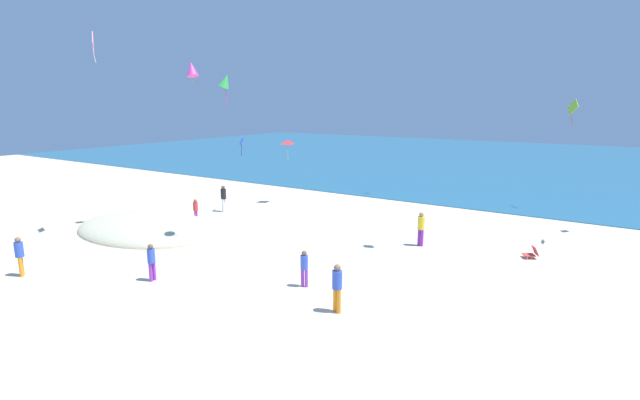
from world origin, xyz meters
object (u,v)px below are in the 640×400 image
Objects in this scene: person_3 at (151,260)px; person_5 at (19,254)px; person_0 at (304,266)px; kite_green at (226,81)px; kite_pink at (93,44)px; kite_red at (288,142)px; person_2 at (337,285)px; person_6 at (224,197)px; kite_lime at (573,107)px; person_1 at (196,209)px; person_4 at (421,226)px; kite_blue at (241,142)px; beach_chair_far_right at (532,253)px; kite_magenta at (192,69)px.

person_5 is at bearing -154.74° from person_3.
kite_green reaches higher than person_0.
kite_pink is 13.61m from kite_red.
person_2 is 18.51m from kite_red.
person_6 is at bearing 137.29° from kite_green.
person_0 is 0.97× the size of kite_pink.
kite_pink is at bearing 155.32° from person_3.
kite_lime is (6.80, 20.69, 5.96)m from person_0.
person_4 is at bearing -8.67° from person_1.
kite_green is at bearing -46.97° from person_1.
kite_pink is at bearing -105.24° from kite_blue.
person_3 is at bearing 12.99° from beach_chair_far_right.
kite_red is (1.98, 4.49, 3.38)m from person_6.
person_5 is 31.98m from kite_lime.
kite_red reaches higher than person_3.
person_5 is at bearing -82.03° from kite_magenta.
person_2 is 1.00× the size of person_4.
kite_blue is at bearing -106.57° from person_2.
kite_green is at bearing -51.67° from kite_blue.
person_6 is (-18.83, -0.94, 0.76)m from beach_chair_far_right.
beach_chair_far_right is at bearing -16.59° from person_5.
person_0 is at bearing -43.87° from person_1.
kite_blue reaches higher than person_5.
person_5 is at bearing 73.06° from person_6.
kite_red is at bearing 75.39° from kite_pink.
kite_lime is at bearing 38.30° from kite_magenta.
person_4 is 13.20m from kite_blue.
kite_green reaches higher than kite_blue.
beach_chair_far_right is 0.45× the size of person_6.
person_0 is 22.58m from kite_lime.
person_2 is at bearing -37.31° from person_5.
person_1 is 0.83× the size of person_2.
kite_pink reaches higher than person_6.
person_0 is 14.23m from person_6.
person_0 reaches higher than beach_chair_far_right.
kite_red reaches higher than person_5.
kite_red reaches higher than person_6.
kite_blue is (1.09, 0.71, 3.62)m from person_6.
kite_red is (-11.78, 4.54, 3.39)m from person_4.
kite_red is at bearing 76.77° from kite_blue.
kite_blue is at bearing -71.49° from person_4.
person_2 is 17.89m from kite_pink.
kite_pink is at bearing -134.19° from kite_lime.
person_4 is 1.03× the size of person_5.
person_1 is at bearing 124.85° from person_3.
person_3 is at bearing -12.93° from person_4.
kite_lime is at bearing -171.88° from person_2.
kite_magenta is at bearing 149.82° from kite_green.
person_5 is 1.05× the size of kite_lime.
person_4 is at bearing -8.86° from person_5.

